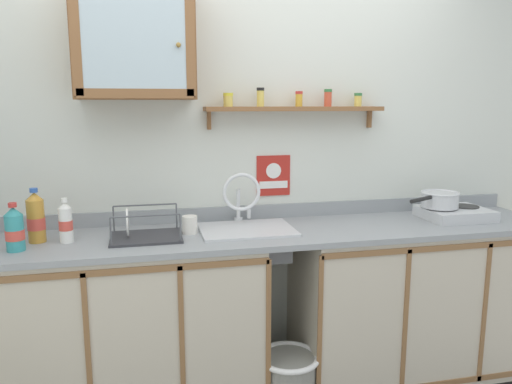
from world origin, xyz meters
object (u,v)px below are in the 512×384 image
(wall_cabinet, at_px, (135,41))
(warning_sign, at_px, (273,176))
(mug, at_px, (189,224))
(bottle_detergent_teal_1, at_px, (15,230))
(trash_bin, at_px, (288,384))
(sink, at_px, (246,233))
(bottle_juice_amber_2, at_px, (36,218))
(hot_plate_stove, at_px, (455,213))
(dish_rack, at_px, (144,234))
(bottle_opaque_white_0, at_px, (66,223))
(saucepan, at_px, (440,199))

(wall_cabinet, xyz_separation_m, warning_sign, (0.75, 0.13, -0.72))
(warning_sign, bearing_deg, mug, -154.34)
(bottle_detergent_teal_1, relative_size, trash_bin, 0.63)
(sink, xyz_separation_m, bottle_juice_amber_2, (-1.03, -0.01, 0.14))
(bottle_detergent_teal_1, distance_m, warning_sign, 1.37)
(hot_plate_stove, relative_size, trash_bin, 1.03)
(bottle_juice_amber_2, xyz_separation_m, dish_rack, (0.50, -0.05, -0.10))
(bottle_opaque_white_0, xyz_separation_m, wall_cabinet, (0.36, 0.15, 0.87))
(dish_rack, height_order, mug, dish_rack)
(saucepan, height_order, bottle_detergent_teal_1, bottle_detergent_teal_1)
(hot_plate_stove, relative_size, warning_sign, 1.57)
(warning_sign, bearing_deg, wall_cabinet, -170.07)
(bottle_detergent_teal_1, xyz_separation_m, dish_rack, (0.57, 0.08, -0.08))
(dish_rack, distance_m, trash_bin, 1.08)
(bottle_opaque_white_0, bearing_deg, bottle_juice_amber_2, 164.96)
(mug, bearing_deg, warning_sign, 25.66)
(bottle_opaque_white_0, relative_size, bottle_detergent_teal_1, 0.97)
(bottle_juice_amber_2, distance_m, dish_rack, 0.52)
(sink, height_order, mug, sink)
(hot_plate_stove, relative_size, saucepan, 0.98)
(bottle_opaque_white_0, height_order, bottle_detergent_teal_1, bottle_detergent_teal_1)
(sink, xyz_separation_m, dish_rack, (-0.53, -0.06, 0.04))
(saucepan, relative_size, bottle_juice_amber_2, 1.42)
(bottle_juice_amber_2, relative_size, mug, 2.34)
(mug, distance_m, warning_sign, 0.60)
(bottle_juice_amber_2, xyz_separation_m, mug, (0.73, -0.00, -0.07))
(saucepan, distance_m, warning_sign, 0.97)
(bottle_opaque_white_0, relative_size, trash_bin, 0.61)
(wall_cabinet, bearing_deg, hot_plate_stove, -4.25)
(mug, bearing_deg, bottle_detergent_teal_1, -170.68)
(bottle_opaque_white_0, distance_m, bottle_juice_amber_2, 0.15)
(saucepan, relative_size, dish_rack, 1.08)
(sink, bearing_deg, wall_cabinet, 168.64)
(bottle_juice_amber_2, xyz_separation_m, warning_sign, (1.24, 0.24, 0.13))
(wall_cabinet, xyz_separation_m, trash_bin, (0.71, -0.34, -1.74))
(bottle_juice_amber_2, bearing_deg, bottle_opaque_white_0, -15.04)
(bottle_juice_amber_2, xyz_separation_m, wall_cabinet, (0.50, 0.11, 0.85))
(saucepan, xyz_separation_m, bottle_detergent_teal_1, (-2.24, -0.14, -0.02))
(bottle_juice_amber_2, bearing_deg, trash_bin, -10.84)
(hot_plate_stove, bearing_deg, warning_sign, 165.58)
(mug, relative_size, wall_cabinet, 0.19)
(bottle_juice_amber_2, relative_size, dish_rack, 0.76)
(mug, xyz_separation_m, warning_sign, (0.51, 0.25, 0.20))
(bottle_opaque_white_0, bearing_deg, bottle_detergent_teal_1, -155.26)
(bottle_detergent_teal_1, relative_size, wall_cabinet, 0.38)
(dish_rack, distance_m, wall_cabinet, 0.96)
(sink, bearing_deg, mug, -178.70)
(bottle_opaque_white_0, xyz_separation_m, mug, (0.59, 0.04, -0.05))
(saucepan, bearing_deg, trash_bin, -166.39)
(bottle_opaque_white_0, xyz_separation_m, bottle_juice_amber_2, (-0.14, 0.04, 0.02))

